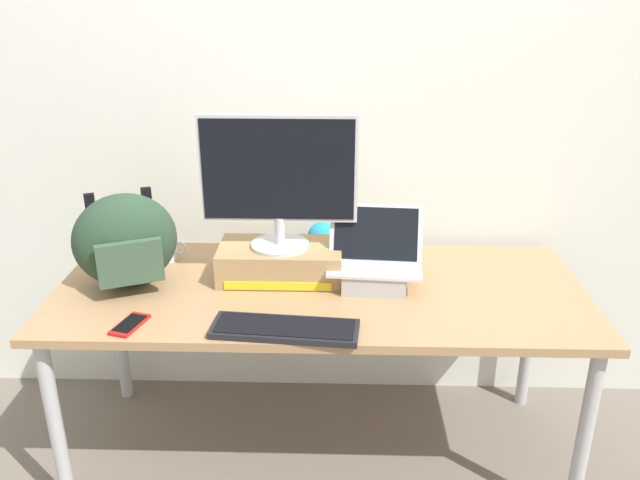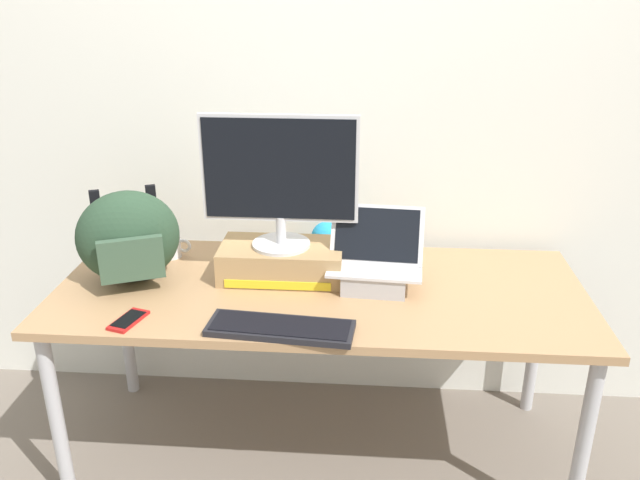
{
  "view_description": "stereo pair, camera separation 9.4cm",
  "coord_description": "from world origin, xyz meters",
  "px_view_note": "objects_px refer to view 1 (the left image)",
  "views": [
    {
      "loc": [
        0.06,
        -2.06,
        1.75
      ],
      "look_at": [
        0.0,
        0.0,
        0.9
      ],
      "focal_mm": 36.42,
      "sensor_mm": 36.0,
      "label": 1
    },
    {
      "loc": [
        0.16,
        -2.05,
        1.75
      ],
      "look_at": [
        0.0,
        0.0,
        0.9
      ],
      "focal_mm": 36.42,
      "sensor_mm": 36.0,
      "label": 2
    }
  ],
  "objects_px": {
    "messenger_backpack": "(125,241)",
    "plush_toy": "(322,237)",
    "external_keyboard": "(285,329)",
    "cell_phone": "(130,325)",
    "toner_box_yellow": "(280,262)",
    "coffee_mug": "(166,249)",
    "desktop_monitor": "(278,179)",
    "open_laptop": "(375,269)"
  },
  "relations": [
    {
      "from": "desktop_monitor",
      "to": "plush_toy",
      "type": "relative_size",
      "value": 4.6
    },
    {
      "from": "toner_box_yellow",
      "to": "plush_toy",
      "type": "distance_m",
      "value": 0.28
    },
    {
      "from": "open_laptop",
      "to": "cell_phone",
      "type": "height_order",
      "value": "open_laptop"
    },
    {
      "from": "toner_box_yellow",
      "to": "coffee_mug",
      "type": "bearing_deg",
      "value": 162.89
    },
    {
      "from": "messenger_backpack",
      "to": "coffee_mug",
      "type": "relative_size",
      "value": 3.31
    },
    {
      "from": "desktop_monitor",
      "to": "messenger_backpack",
      "type": "distance_m",
      "value": 0.58
    },
    {
      "from": "desktop_monitor",
      "to": "open_laptop",
      "type": "distance_m",
      "value": 0.46
    },
    {
      "from": "messenger_backpack",
      "to": "coffee_mug",
      "type": "bearing_deg",
      "value": 47.34
    },
    {
      "from": "cell_phone",
      "to": "plush_toy",
      "type": "distance_m",
      "value": 0.86
    },
    {
      "from": "toner_box_yellow",
      "to": "external_keyboard",
      "type": "distance_m",
      "value": 0.4
    },
    {
      "from": "toner_box_yellow",
      "to": "external_keyboard",
      "type": "height_order",
      "value": "toner_box_yellow"
    },
    {
      "from": "open_laptop",
      "to": "external_keyboard",
      "type": "height_order",
      "value": "open_laptop"
    },
    {
      "from": "plush_toy",
      "to": "desktop_monitor",
      "type": "bearing_deg",
      "value": -120.24
    },
    {
      "from": "messenger_backpack",
      "to": "cell_phone",
      "type": "distance_m",
      "value": 0.35
    },
    {
      "from": "external_keyboard",
      "to": "plush_toy",
      "type": "xyz_separation_m",
      "value": [
        0.1,
        0.64,
        0.05
      ]
    },
    {
      "from": "messenger_backpack",
      "to": "coffee_mug",
      "type": "xyz_separation_m",
      "value": [
        0.08,
        0.22,
        -0.12
      ]
    },
    {
      "from": "messenger_backpack",
      "to": "cell_phone",
      "type": "relative_size",
      "value": 2.68
    },
    {
      "from": "toner_box_yellow",
      "to": "messenger_backpack",
      "type": "xyz_separation_m",
      "value": [
        -0.53,
        -0.08,
        0.11
      ]
    },
    {
      "from": "coffee_mug",
      "to": "cell_phone",
      "type": "relative_size",
      "value": 0.81
    },
    {
      "from": "toner_box_yellow",
      "to": "messenger_backpack",
      "type": "height_order",
      "value": "messenger_backpack"
    },
    {
      "from": "external_keyboard",
      "to": "cell_phone",
      "type": "xyz_separation_m",
      "value": [
        -0.49,
        0.02,
        -0.01
      ]
    },
    {
      "from": "open_laptop",
      "to": "external_keyboard",
      "type": "xyz_separation_m",
      "value": [
        -0.29,
        -0.34,
        -0.05
      ]
    },
    {
      "from": "coffee_mug",
      "to": "desktop_monitor",
      "type": "bearing_deg",
      "value": -17.25
    },
    {
      "from": "open_laptop",
      "to": "plush_toy",
      "type": "distance_m",
      "value": 0.36
    },
    {
      "from": "desktop_monitor",
      "to": "external_keyboard",
      "type": "relative_size",
      "value": 1.17
    },
    {
      "from": "cell_phone",
      "to": "coffee_mug",
      "type": "bearing_deg",
      "value": 107.39
    },
    {
      "from": "external_keyboard",
      "to": "plush_toy",
      "type": "distance_m",
      "value": 0.65
    },
    {
      "from": "desktop_monitor",
      "to": "open_laptop",
      "type": "bearing_deg",
      "value": -9.35
    },
    {
      "from": "desktop_monitor",
      "to": "coffee_mug",
      "type": "relative_size",
      "value": 4.35
    },
    {
      "from": "toner_box_yellow",
      "to": "messenger_backpack",
      "type": "distance_m",
      "value": 0.55
    },
    {
      "from": "toner_box_yellow",
      "to": "open_laptop",
      "type": "relative_size",
      "value": 1.29
    },
    {
      "from": "cell_phone",
      "to": "messenger_backpack",
      "type": "bearing_deg",
      "value": 122.71
    },
    {
      "from": "external_keyboard",
      "to": "open_laptop",
      "type": "bearing_deg",
      "value": 54.35
    },
    {
      "from": "external_keyboard",
      "to": "coffee_mug",
      "type": "relative_size",
      "value": 3.71
    },
    {
      "from": "open_laptop",
      "to": "messenger_backpack",
      "type": "xyz_separation_m",
      "value": [
        -0.87,
        -0.02,
        0.11
      ]
    },
    {
      "from": "external_keyboard",
      "to": "plush_toy",
      "type": "relative_size",
      "value": 3.93
    },
    {
      "from": "cell_phone",
      "to": "open_laptop",
      "type": "bearing_deg",
      "value": 38.41
    },
    {
      "from": "messenger_backpack",
      "to": "plush_toy",
      "type": "xyz_separation_m",
      "value": [
        0.68,
        0.32,
        -0.11
      ]
    },
    {
      "from": "toner_box_yellow",
      "to": "desktop_monitor",
      "type": "relative_size",
      "value": 0.81
    },
    {
      "from": "desktop_monitor",
      "to": "cell_phone",
      "type": "bearing_deg",
      "value": -140.0
    },
    {
      "from": "messenger_backpack",
      "to": "toner_box_yellow",
      "type": "bearing_deg",
      "value": -14.59
    },
    {
      "from": "toner_box_yellow",
      "to": "open_laptop",
      "type": "bearing_deg",
      "value": -9.49
    }
  ]
}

